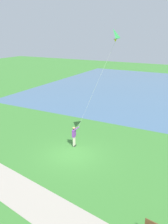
# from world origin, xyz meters

# --- Properties ---
(ground_plane) EXTENTS (120.00, 120.00, 0.00)m
(ground_plane) POSITION_xyz_m (0.00, 0.00, 0.00)
(ground_plane) COLOR #3D7F33
(walkway_path) EXTENTS (8.00, 31.92, 0.02)m
(walkway_path) POSITION_xyz_m (5.94, 2.00, 0.01)
(walkway_path) COLOR #ADA393
(walkway_path) RESTS_ON ground
(person_kite_flyer) EXTENTS (0.52, 0.62, 1.83)m
(person_kite_flyer) POSITION_xyz_m (-1.37, -0.61, 1.05)
(person_kite_flyer) COLOR #232328
(person_kite_flyer) RESTS_ON ground
(flying_kite) EXTENTS (1.41, 2.93, 7.62)m
(flying_kite) POSITION_xyz_m (-1.81, 2.35, 8.90)
(flying_kite) COLOR green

